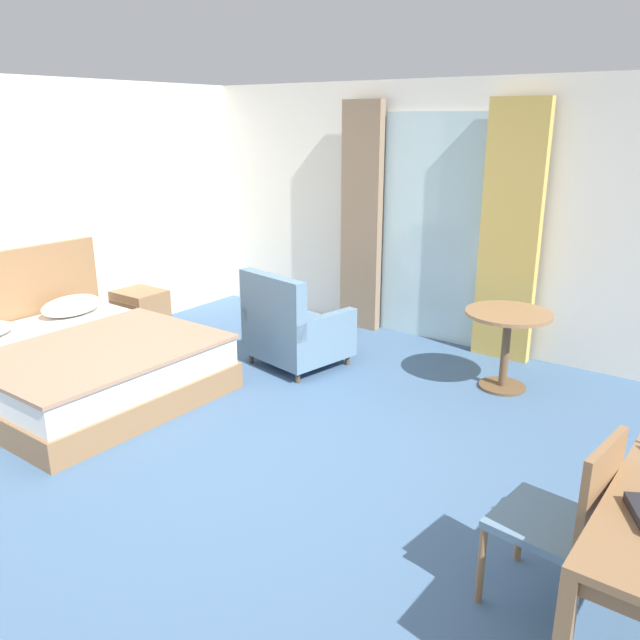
% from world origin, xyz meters
% --- Properties ---
extents(ground, '(6.54, 6.65, 0.10)m').
position_xyz_m(ground, '(0.00, 0.00, -0.05)').
color(ground, '#426084').
extents(wall_back, '(6.14, 0.12, 2.58)m').
position_xyz_m(wall_back, '(0.00, 3.07, 1.29)').
color(wall_back, white).
rests_on(wall_back, ground).
extents(balcony_glass_door, '(1.17, 0.02, 2.27)m').
position_xyz_m(balcony_glass_door, '(-0.09, 2.99, 1.14)').
color(balcony_glass_door, silver).
rests_on(balcony_glass_door, ground).
extents(curtain_panel_left, '(0.46, 0.10, 2.40)m').
position_xyz_m(curtain_panel_left, '(-0.90, 2.89, 1.20)').
color(curtain_panel_left, '#897056').
rests_on(curtain_panel_left, ground).
extents(curtain_panel_right, '(0.55, 0.10, 2.40)m').
position_xyz_m(curtain_panel_right, '(0.71, 2.89, 1.20)').
color(curtain_panel_right, tan).
rests_on(curtain_panel_right, ground).
extents(bed, '(2.11, 1.86, 1.09)m').
position_xyz_m(bed, '(-1.91, -0.01, 0.26)').
color(bed, olive).
rests_on(bed, ground).
extents(nightstand, '(0.52, 0.43, 0.46)m').
position_xyz_m(nightstand, '(-2.71, 1.33, 0.23)').
color(nightstand, olive).
rests_on(nightstand, ground).
extents(desk_chair, '(0.50, 0.50, 0.92)m').
position_xyz_m(desk_chair, '(2.17, -0.21, 0.51)').
color(desk_chair, slate).
rests_on(desk_chair, ground).
extents(armchair_by_window, '(0.91, 0.88, 0.91)m').
position_xyz_m(armchair_by_window, '(-0.76, 1.53, 0.35)').
color(armchair_by_window, slate).
rests_on(armchair_by_window, ground).
extents(round_cafe_table, '(0.71, 0.71, 0.68)m').
position_xyz_m(round_cafe_table, '(1.01, 2.17, 0.51)').
color(round_cafe_table, olive).
rests_on(round_cafe_table, ground).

